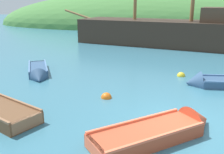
% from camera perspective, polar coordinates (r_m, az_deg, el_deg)
% --- Properties ---
extents(ground_plane, '(120.00, 120.00, 0.00)m').
position_cam_1_polar(ground_plane, '(8.42, 15.38, -10.13)').
color(ground_plane, teal).
extents(shore_hill, '(47.82, 19.72, 10.11)m').
position_cam_1_polar(shore_hill, '(41.60, 7.68, 11.30)').
color(shore_hill, '#477F3D').
rests_on(shore_hill, ground).
extents(sailing_ship, '(17.35, 7.87, 12.79)m').
position_cam_1_polar(sailing_ship, '(22.81, 11.65, 8.95)').
color(sailing_ship, '#38281E').
rests_on(sailing_ship, ground).
extents(rowboat_near_dock, '(3.77, 3.32, 1.08)m').
position_cam_1_polar(rowboat_near_dock, '(7.62, 11.42, -11.73)').
color(rowboat_near_dock, '#C64C2D').
rests_on(rowboat_near_dock, ground).
extents(rowboat_outer_right, '(2.33, 3.44, 0.89)m').
position_cam_1_polar(rowboat_outer_right, '(13.94, -16.00, 0.96)').
color(rowboat_outer_right, '#335175').
rests_on(rowboat_outer_right, ground).
extents(rowboat_portside, '(3.18, 1.36, 1.10)m').
position_cam_1_polar(rowboat_portside, '(12.53, 21.98, -1.36)').
color(rowboat_portside, '#335175').
rests_on(rowboat_portside, ground).
extents(buoy_orange, '(0.43, 0.43, 0.43)m').
position_cam_1_polar(buoy_orange, '(10.23, -1.27, -4.62)').
color(buoy_orange, orange).
rests_on(buoy_orange, ground).
extents(buoy_yellow, '(0.41, 0.41, 0.41)m').
position_cam_1_polar(buoy_yellow, '(13.60, 15.02, 0.20)').
color(buoy_yellow, yellow).
rests_on(buoy_yellow, ground).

